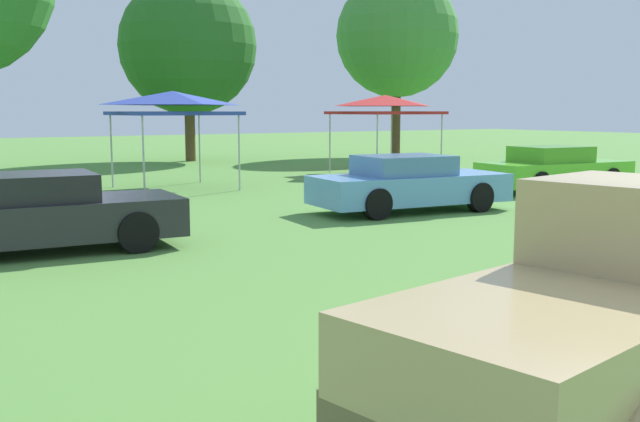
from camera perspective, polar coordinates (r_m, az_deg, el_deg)
feature_pickup_truck at (r=5.47m, az=23.58°, el=-6.57°), size 4.78×2.41×1.70m
show_car_charcoal at (r=11.98m, az=-20.93°, el=-0.19°), size 4.23×2.03×1.22m
show_car_skyblue at (r=15.84m, az=7.02°, el=2.12°), size 4.46×2.15×1.22m
show_car_lime at (r=20.75m, az=17.93°, el=3.15°), size 4.40×2.11×1.22m
canopy_tent_center_field at (r=20.64m, az=-11.48°, el=8.42°), size 2.99×2.99×2.71m
canopy_tent_right_field at (r=25.42m, az=5.14°, el=8.41°), size 3.06×3.06×2.71m
treeline_mid_left at (r=32.22m, az=-10.32°, el=12.60°), size 5.84×5.84×7.83m
treeline_center at (r=35.26m, az=6.06°, el=13.48°), size 5.73×5.73×8.52m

